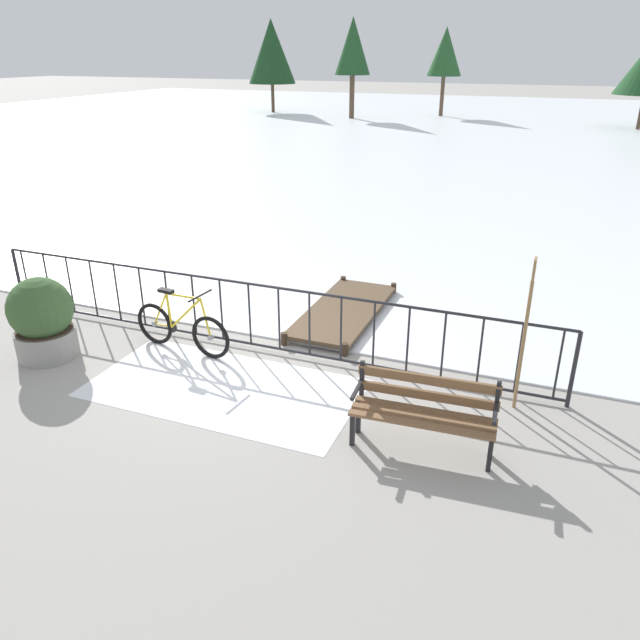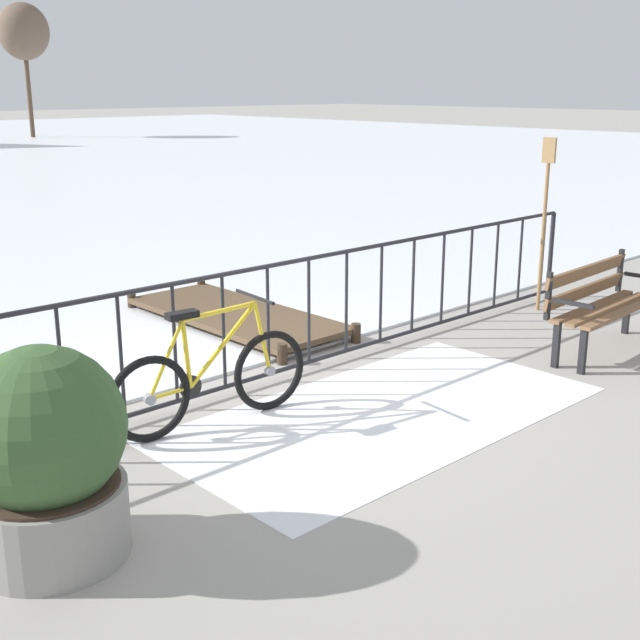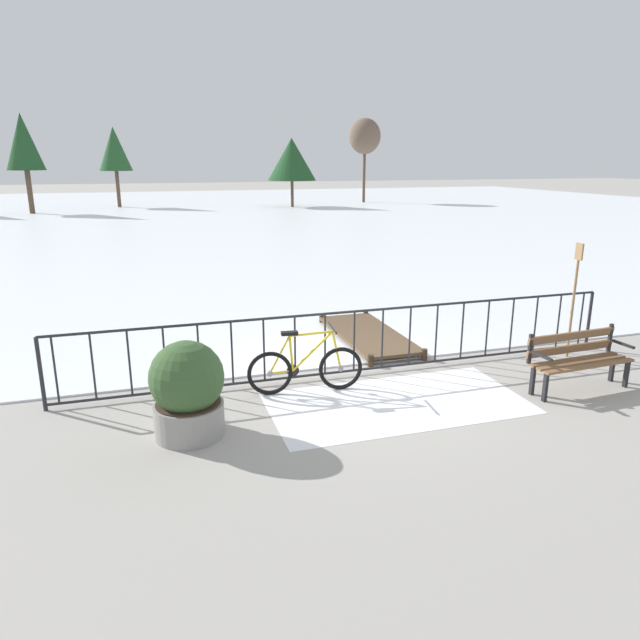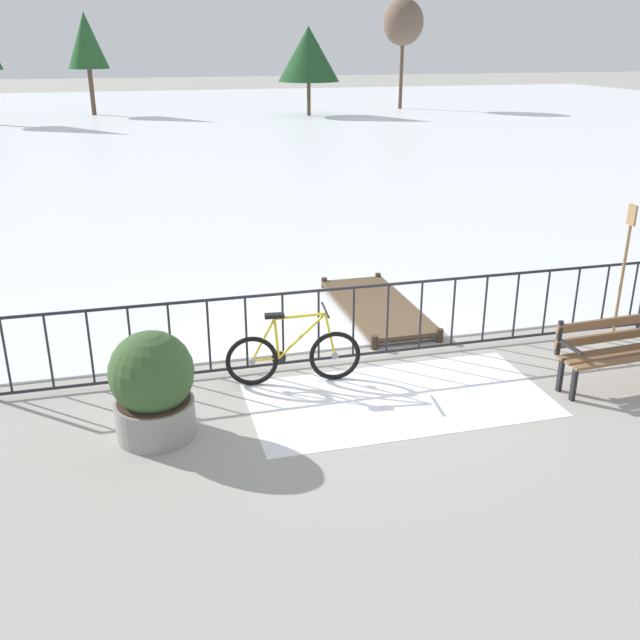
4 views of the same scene
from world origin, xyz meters
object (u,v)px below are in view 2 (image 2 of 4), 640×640
(bicycle_near_railing, at_px, (212,380))
(park_bench, at_px, (599,300))
(planter_with_shrub, at_px, (44,456))
(oar_upright, at_px, (545,213))

(bicycle_near_railing, xyz_separation_m, park_bench, (3.89, -1.07, 0.14))
(park_bench, height_order, planter_with_shrub, planter_with_shrub)
(planter_with_shrub, distance_m, oar_upright, 6.65)
(park_bench, xyz_separation_m, planter_with_shrub, (-5.64, 0.18, 0.09))
(park_bench, distance_m, oar_upright, 1.66)
(bicycle_near_railing, distance_m, oar_upright, 4.86)
(bicycle_near_railing, xyz_separation_m, oar_upright, (4.79, 0.17, 0.77))
(park_bench, distance_m, planter_with_shrub, 5.64)
(bicycle_near_railing, bearing_deg, planter_with_shrub, -153.15)
(park_bench, bearing_deg, bicycle_near_railing, 164.65)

